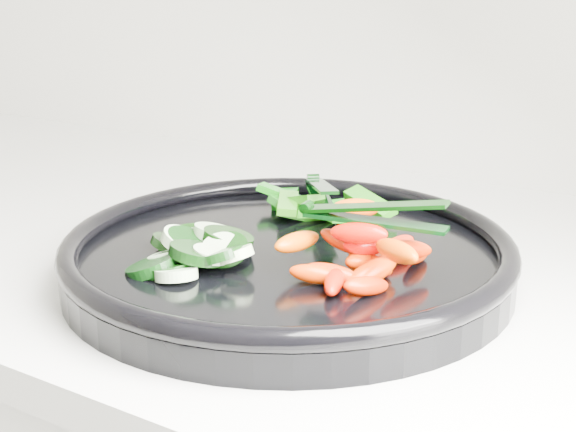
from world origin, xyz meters
The scene contains 6 objects.
veggie_tray centered at (-0.13, 1.62, 0.95)m, with size 0.44×0.44×0.04m.
cucumber_pile centered at (-0.19, 1.56, 0.96)m, with size 0.12×0.12×0.04m.
carrot_pile centered at (-0.06, 1.60, 0.97)m, with size 0.13×0.14×0.05m.
pepper_pile centered at (-0.17, 1.71, 0.96)m, with size 0.14×0.10×0.04m.
tong_carrot centered at (-0.05, 1.60, 1.00)m, with size 0.11×0.03×0.02m.
tong_pepper centered at (-0.16, 1.71, 0.98)m, with size 0.08×0.10×0.02m.
Camera 1 is at (0.20, 1.09, 1.18)m, focal length 50.00 mm.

